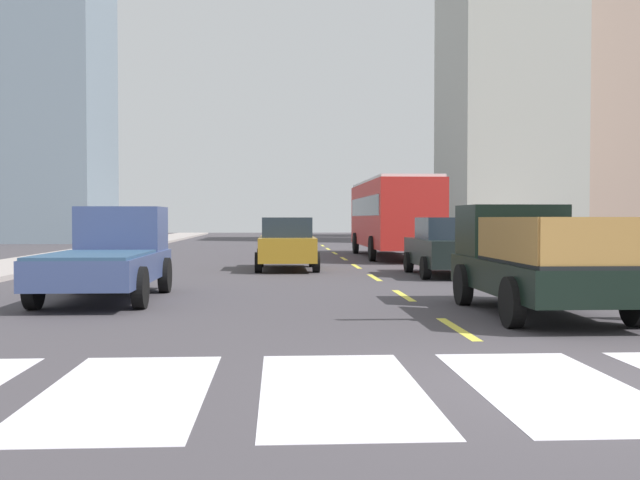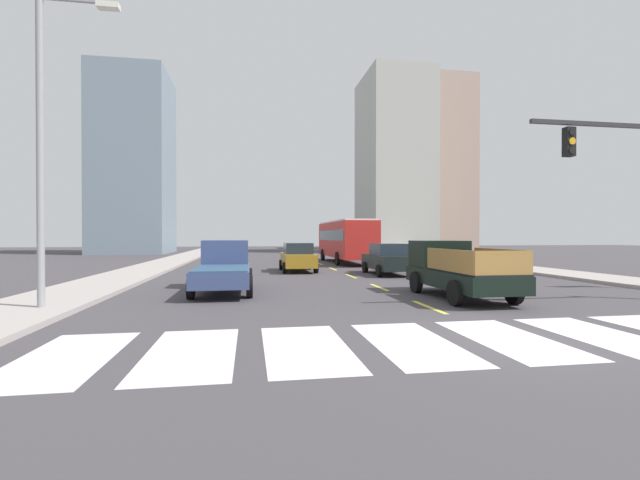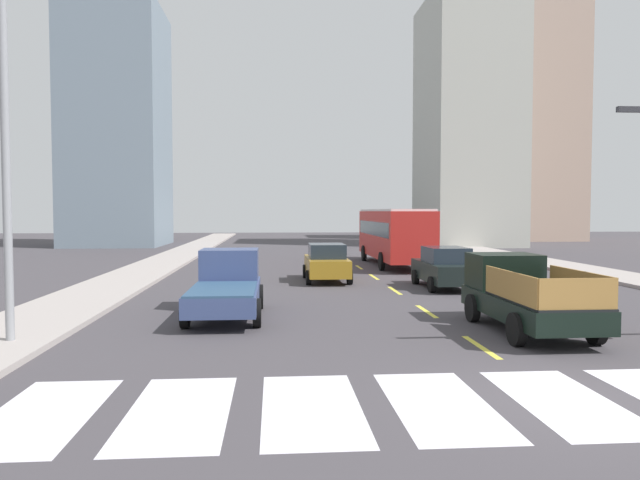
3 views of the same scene
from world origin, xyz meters
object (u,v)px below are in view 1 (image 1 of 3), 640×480
(city_bus, at_px, (392,212))
(sedan_mid, at_px, (447,247))
(pickup_stakebed, at_px, (532,260))
(sedan_far, at_px, (287,244))
(pickup_dark, at_px, (111,255))

(city_bus, bearing_deg, sedan_mid, -89.04)
(pickup_stakebed, distance_m, sedan_far, 12.21)
(pickup_dark, relative_size, sedan_mid, 1.18)
(sedan_mid, xyz_separation_m, sedan_far, (-4.69, 2.83, 0.00))
(city_bus, distance_m, sedan_mid, 10.54)
(sedan_mid, distance_m, sedan_far, 5.48)
(city_bus, xyz_separation_m, sedan_mid, (0.03, -10.48, -1.09))
(pickup_stakebed, height_order, city_bus, city_bus)
(pickup_stakebed, height_order, sedan_mid, pickup_stakebed)
(pickup_dark, height_order, sedan_far, pickup_dark)
(pickup_stakebed, xyz_separation_m, sedan_far, (-4.31, 11.42, -0.08))
(city_bus, relative_size, sedan_mid, 2.45)
(pickup_dark, bearing_deg, city_bus, 63.28)
(pickup_dark, bearing_deg, sedan_mid, 34.84)
(pickup_dark, xyz_separation_m, sedan_mid, (8.54, 5.73, -0.06))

